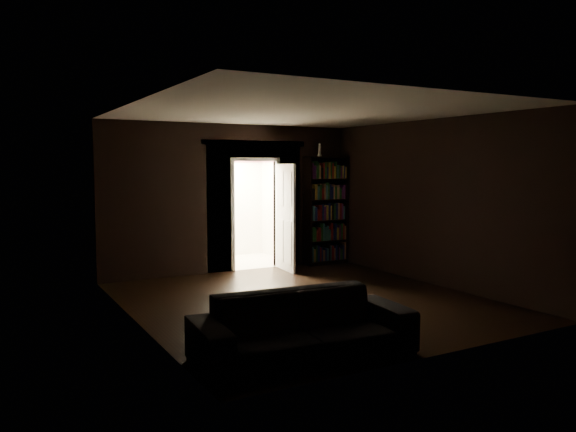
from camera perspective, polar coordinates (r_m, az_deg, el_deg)
ground at (r=8.49m, az=1.83°, el=-8.62°), size 5.50×5.50×0.00m
room_walls at (r=9.18m, az=-1.65°, el=3.05°), size 5.02×5.61×2.84m
kitchen_alcove at (r=11.95m, az=-5.70°, el=1.25°), size 2.20×1.80×2.60m
sofa at (r=5.99m, az=1.60°, el=-10.09°), size 2.40×1.19×0.90m
bookshelf at (r=11.50m, az=3.83°, el=0.56°), size 0.91×0.34×2.20m
refrigerator at (r=11.90m, az=-8.64°, el=-0.66°), size 0.77×0.71×1.65m
door at (r=10.75m, az=-0.26°, el=-0.15°), size 0.13×0.85×2.05m
figurine at (r=11.31m, az=3.22°, el=6.74°), size 0.11×0.11×0.27m
bottles at (r=11.76m, az=-8.85°, el=4.01°), size 0.72×0.09×0.29m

